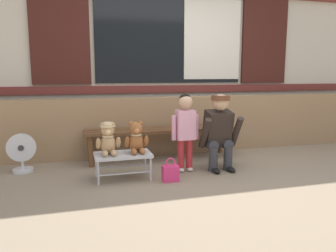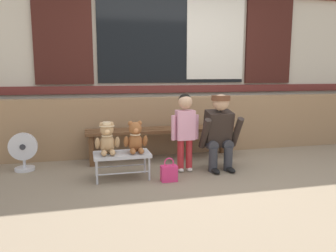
{
  "view_description": "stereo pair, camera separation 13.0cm",
  "coord_description": "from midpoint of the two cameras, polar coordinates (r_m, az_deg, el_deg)",
  "views": [
    {
      "loc": [
        -1.53,
        -3.34,
        1.2
      ],
      "look_at": [
        -0.41,
        0.57,
        0.55
      ],
      "focal_mm": 35.3,
      "sensor_mm": 36.0,
      "label": 1
    },
    {
      "loc": [
        -1.4,
        -3.37,
        1.2
      ],
      "look_at": [
        -0.41,
        0.57,
        0.55
      ],
      "focal_mm": 35.3,
      "sensor_mm": 36.0,
      "label": 2
    }
  ],
  "objects": [
    {
      "name": "floor_fan",
      "position": [
        4.43,
        -24.71,
        -4.28
      ],
      "size": [
        0.34,
        0.24,
        0.48
      ],
      "color": "silver",
      "rests_on": "ground"
    },
    {
      "name": "teddy_bear_plain",
      "position": [
        3.8,
        -6.46,
        -2.14
      ],
      "size": [
        0.28,
        0.26,
        0.36
      ],
      "color": "#93562D",
      "rests_on": "small_display_bench"
    },
    {
      "name": "adult_crouching",
      "position": [
        4.17,
        7.94,
        -0.94
      ],
      "size": [
        0.5,
        0.49,
        0.95
      ],
      "color": "#333338",
      "rests_on": "ground"
    },
    {
      "name": "shop_facade",
      "position": [
        5.52,
        -0.48,
        14.6
      ],
      "size": [
        8.09,
        0.26,
        3.45
      ],
      "color": "beige",
      "rests_on": "ground"
    },
    {
      "name": "teddy_bear_with_hat",
      "position": [
        3.76,
        -11.28,
        -2.24
      ],
      "size": [
        0.28,
        0.27,
        0.36
      ],
      "color": "tan",
      "rests_on": "small_display_bench"
    },
    {
      "name": "small_display_bench",
      "position": [
        3.82,
        -8.78,
        -5.17
      ],
      "size": [
        0.64,
        0.36,
        0.3
      ],
      "color": "#BCBCC1",
      "rests_on": "ground"
    },
    {
      "name": "brick_low_wall",
      "position": [
        5.06,
        1.06,
        0.26
      ],
      "size": [
        7.93,
        0.25,
        0.85
      ],
      "primitive_type": "cube",
      "color": "#997551",
      "rests_on": "ground"
    },
    {
      "name": "handbag_on_ground",
      "position": [
        3.74,
        -0.59,
        -8.1
      ],
      "size": [
        0.18,
        0.11,
        0.27
      ],
      "color": "#E53370",
      "rests_on": "ground"
    },
    {
      "name": "ground_plane",
      "position": [
        3.85,
        7.34,
        -9.14
      ],
      "size": [
        60.0,
        60.0,
        0.0
      ],
      "primitive_type": "plane",
      "color": "#84725B"
    },
    {
      "name": "child_standing",
      "position": [
        4.01,
        2.08,
        0.37
      ],
      "size": [
        0.35,
        0.18,
        0.96
      ],
      "color": "#B7282D",
      "rests_on": "ground"
    },
    {
      "name": "wooden_bench_long",
      "position": [
        4.62,
        -2.04,
        -1.23
      ],
      "size": [
        2.1,
        0.4,
        0.44
      ],
      "color": "brown",
      "rests_on": "ground"
    }
  ]
}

